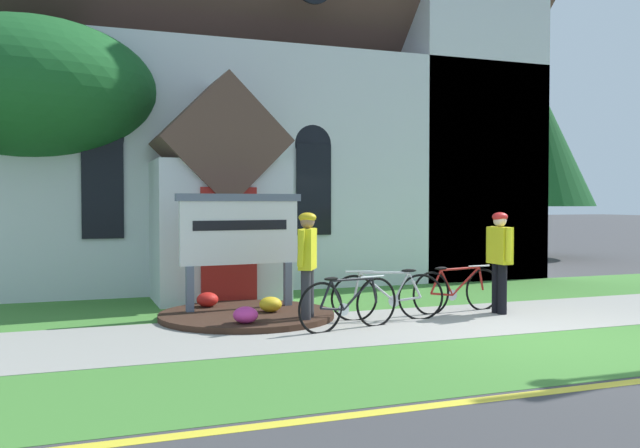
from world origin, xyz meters
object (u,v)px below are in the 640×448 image
Objects in this scene: bicycle_blue at (457,290)px; cyclist_in_green_jersey at (307,259)px; bicycle_yellow at (349,303)px; bicycle_orange at (388,296)px; cyclist_in_orange_jersey at (500,255)px; roadside_conifer at (535,142)px; church_sign at (240,234)px; yard_deciduous_tree at (30,92)px.

cyclist_in_green_jersey reaches higher than bicycle_blue.
bicycle_yellow is 1.03m from bicycle_orange.
bicycle_blue is 2.80m from cyclist_in_green_jersey.
cyclist_in_orange_jersey is at bearing 8.20° from bicycle_yellow.
bicycle_blue is 12.89m from roadside_conifer.
church_sign is 0.40× the size of yard_deciduous_tree.
roadside_conifer is at bearing 42.97° from bicycle_orange.
cyclist_in_orange_jersey is at bearing -32.46° from yard_deciduous_tree.
church_sign is 1.26× the size of cyclist_in_orange_jersey.
bicycle_yellow is at bearing -48.71° from yard_deciduous_tree.
church_sign is 1.50m from cyclist_in_green_jersey.
bicycle_blue is at bearing 11.52° from bicycle_orange.
bicycle_orange reaches higher than bicycle_blue.
bicycle_orange is 7.81m from yard_deciduous_tree.
bicycle_orange is 1.04× the size of cyclist_in_green_jersey.
bicycle_orange is 0.29× the size of roadside_conifer.
roadside_conifer is (8.55, 9.00, 3.47)m from bicycle_blue.
bicycle_yellow is 1.01× the size of cyclist_in_green_jersey.
cyclist_in_orange_jersey is 12.68m from roadside_conifer.
cyclist_in_green_jersey is (0.72, -1.27, -0.33)m from church_sign.
bicycle_orange is at bearing 30.94° from bicycle_yellow.
bicycle_orange is at bearing 176.51° from cyclist_in_orange_jersey.
yard_deciduous_tree reaches higher than cyclist_in_green_jersey.
bicycle_yellow is at bearing -149.06° from bicycle_orange.
bicycle_yellow is at bearing -58.59° from church_sign.
cyclist_in_green_jersey reaches higher than bicycle_yellow.
bicycle_blue is 2.45m from bicycle_yellow.
roadside_conifer is at bearing 42.13° from bicycle_yellow.
bicycle_blue is 0.91m from cyclist_in_orange_jersey.
yard_deciduous_tree reaches higher than bicycle_yellow.
cyclist_in_orange_jersey is (3.99, -1.45, -0.34)m from church_sign.
bicycle_yellow is 15.04m from roadside_conifer.
bicycle_blue is at bearing 143.04° from cyclist_in_orange_jersey.
roadside_conifer reaches higher than bicycle_blue.
roadside_conifer is at bearing 39.28° from cyclist_in_green_jersey.
yard_deciduous_tree reaches higher than bicycle_orange.
bicycle_blue is at bearing -16.90° from church_sign.
yard_deciduous_tree is at bearing -162.60° from roadside_conifer.
bicycle_orange is (2.02, -1.34, -0.94)m from church_sign.
cyclist_in_orange_jersey reaches higher than bicycle_blue.
yard_deciduous_tree is at bearing 131.29° from bicycle_yellow.
bicycle_blue is at bearing 19.58° from bicycle_yellow.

